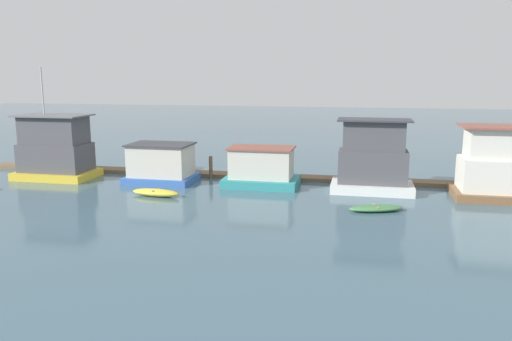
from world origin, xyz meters
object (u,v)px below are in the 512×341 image
Objects in this scene: mooring_post_near_left at (234,168)px; houseboat_yellow at (55,150)px; houseboat_white at (373,161)px; dinghy_green at (376,208)px; houseboat_blue at (161,164)px; houseboat_teal at (261,168)px; houseboat_brown at (493,167)px; dinghy_yellow at (156,193)px; mooring_post_centre at (211,167)px.

houseboat_yellow is at bearing -170.52° from mooring_post_near_left.
dinghy_green is (0.19, -5.51, -2.09)m from houseboat_white.
houseboat_blue reaches higher than houseboat_teal.
houseboat_yellow is at bearing -177.98° from houseboat_teal.
houseboat_teal is at bearing 178.12° from houseboat_white.
mooring_post_near_left is at bearing 9.48° from houseboat_yellow.
houseboat_brown is (24.52, -0.41, 0.74)m from houseboat_blue.
dinghy_yellow is (-14.97, -4.66, -2.02)m from houseboat_white.
dinghy_green is 1.97× the size of mooring_post_centre.
houseboat_yellow is 9.17m from houseboat_blue.
houseboat_white reaches higher than dinghy_green.
houseboat_white reaches higher than dinghy_yellow.
dinghy_yellow is 1.97× the size of mooring_post_centre.
dinghy_yellow is at bearing -169.44° from houseboat_brown.
houseboat_brown reaches higher than houseboat_teal.
houseboat_yellow is 2.47× the size of dinghy_green.
houseboat_yellow reaches higher than mooring_post_centre.
dinghy_yellow is at bearing -143.40° from houseboat_teal.
houseboat_blue is at bearing 179.85° from houseboat_white.
houseboat_white is at bearing -1.88° from houseboat_teal.
houseboat_teal is 1.13× the size of houseboat_brown.
dinghy_yellow is at bearing -22.19° from houseboat_yellow.
dinghy_green is at bearing -34.15° from houseboat_teal.
dinghy_yellow is 1.00× the size of dinghy_green.
houseboat_white is 13.21m from mooring_post_centre.
houseboat_yellow is 1.54× the size of houseboat_white.
houseboat_brown is at bearing 33.15° from dinghy_green.
houseboat_yellow is at bearing -179.25° from houseboat_white.
houseboat_yellow is 11.64m from dinghy_yellow.
houseboat_blue is 24.53m from houseboat_brown.
houseboat_teal is 16.43m from houseboat_brown.
houseboat_yellow reaches higher than mooring_post_near_left.
houseboat_brown reaches higher than mooring_post_near_left.
houseboat_brown is at bearing -0.05° from houseboat_yellow.
houseboat_brown is at bearing -6.70° from mooring_post_centre.
houseboat_blue is 5.89m from mooring_post_near_left.
houseboat_white is (25.57, 0.34, -0.11)m from houseboat_yellow.
mooring_post_near_left is (2.01, 0.00, 0.01)m from mooring_post_centre.
houseboat_yellow reaches higher than dinghy_yellow.
houseboat_teal reaches higher than dinghy_yellow.
dinghy_green is (-7.87, -5.14, -2.02)m from houseboat_brown.
mooring_post_centre is 2.01m from mooring_post_near_left.
houseboat_blue is 1.05× the size of houseboat_brown.
houseboat_blue reaches higher than dinghy_green.
houseboat_teal is at bearing 36.60° from dinghy_yellow.
houseboat_teal is 0.97× the size of houseboat_white.
houseboat_yellow is at bearing 168.65° from dinghy_green.
houseboat_yellow is 2.47× the size of dinghy_yellow.
dinghy_yellow is 15.19m from dinghy_green.
houseboat_white is at bearing -9.21° from mooring_post_centre.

